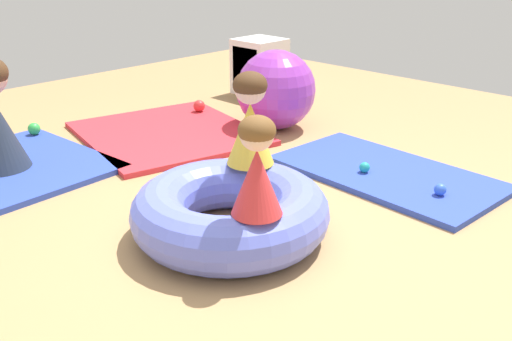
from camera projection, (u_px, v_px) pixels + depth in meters
ground_plane at (224, 226)px, 3.29m from camera, size 8.00×8.00×0.00m
gym_mat_center_rear at (168, 133)px, 4.76m from camera, size 1.66×1.58×0.04m
gym_mat_far_right at (386, 173)px, 3.96m from camera, size 1.55×0.90×0.04m
gym_mat_near_left at (3, 170)px, 4.02m from camera, size 1.34×1.32×0.04m
inflatable_cushion at (230, 211)px, 3.12m from camera, size 1.07×1.07×0.30m
child_in_red at (257, 167)px, 2.67m from camera, size 0.30×0.30×0.48m
child_in_yellow at (250, 120)px, 3.27m from camera, size 0.35×0.35×0.54m
play_ball_red at (199, 106)px, 5.27m from camera, size 0.11×0.11×0.11m
play_ball_green at (34, 129)px, 4.66m from camera, size 0.10×0.10×0.10m
play_ball_blue at (440, 190)px, 3.57m from camera, size 0.08×0.08×0.08m
play_ball_teal at (365, 167)px, 3.91m from camera, size 0.07×0.07×0.07m
exercise_ball_large at (276, 90)px, 4.84m from camera, size 0.67×0.67×0.67m
storage_cube at (258, 67)px, 5.96m from camera, size 0.44×0.44×0.56m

